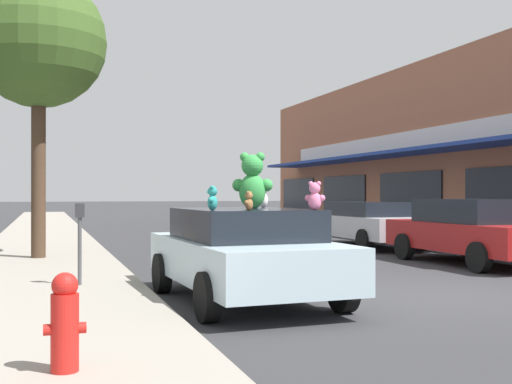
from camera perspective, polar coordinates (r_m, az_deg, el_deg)
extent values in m
plane|color=#333335|center=(10.44, 16.36, -8.79)|extent=(260.00, 260.00, 0.00)
cube|color=gray|center=(8.62, -18.31, -10.12)|extent=(3.00, 90.00, 0.15)
cube|color=navy|center=(22.31, 15.39, 3.67)|extent=(1.76, 28.36, 0.12)
cube|color=silver|center=(22.83, 17.13, 4.97)|extent=(0.08, 27.01, 0.70)
cube|color=black|center=(20.52, 21.72, -0.63)|extent=(0.06, 4.28, 2.00)
cube|color=black|center=(25.09, 13.42, -0.55)|extent=(0.06, 4.28, 2.00)
cube|color=black|center=(30.02, 7.77, -0.49)|extent=(0.06, 4.28, 2.00)
cube|color=black|center=(35.16, 3.73, -0.45)|extent=(0.06, 4.28, 2.00)
cube|color=#ADC6D1|center=(9.34, -1.06, -6.04)|extent=(2.08, 4.16, 0.60)
cube|color=black|center=(9.30, -1.06, -2.86)|extent=(1.77, 2.32, 0.44)
cylinder|color=black|center=(10.33, -8.37, -7.14)|extent=(0.23, 0.63, 0.62)
cylinder|color=black|center=(10.88, 1.31, -6.79)|extent=(0.23, 0.63, 0.62)
cylinder|color=black|center=(7.90, -4.35, -9.29)|extent=(0.23, 0.63, 0.62)
cylinder|color=black|center=(8.61, 7.74, -8.54)|extent=(0.23, 0.63, 0.62)
ellipsoid|color=green|center=(9.44, -0.33, 0.07)|extent=(0.49, 0.46, 0.51)
sphere|color=green|center=(9.45, -0.33, 2.37)|extent=(0.42, 0.42, 0.33)
sphere|color=green|center=(9.45, 0.38, 3.14)|extent=(0.18, 0.18, 0.14)
sphere|color=green|center=(9.46, -1.03, 3.13)|extent=(0.18, 0.18, 0.14)
sphere|color=#5ADA6D|center=(9.58, -0.26, 2.21)|extent=(0.16, 0.16, 0.12)
sphere|color=green|center=(9.46, 0.94, 0.61)|extent=(0.25, 0.25, 0.19)
sphere|color=green|center=(9.49, -1.56, 0.61)|extent=(0.25, 0.25, 0.19)
ellipsoid|color=olive|center=(8.30, -0.62, -1.12)|extent=(0.16, 0.16, 0.16)
sphere|color=olive|center=(8.30, -0.62, -0.33)|extent=(0.14, 0.14, 0.10)
sphere|color=olive|center=(8.33, -0.52, -0.06)|extent=(0.06, 0.06, 0.04)
sphere|color=olive|center=(8.27, -0.72, -0.06)|extent=(0.06, 0.06, 0.04)
sphere|color=tan|center=(8.32, -0.89, -0.37)|extent=(0.05, 0.05, 0.04)
sphere|color=olive|center=(8.36, -0.50, -0.93)|extent=(0.08, 0.08, 0.06)
sphere|color=olive|center=(8.25, -0.86, -0.94)|extent=(0.08, 0.08, 0.06)
ellipsoid|color=pink|center=(8.60, 5.24, -0.82)|extent=(0.24, 0.23, 0.24)
sphere|color=pink|center=(8.60, 5.24, 0.36)|extent=(0.21, 0.21, 0.15)
sphere|color=pink|center=(8.59, 5.60, 0.76)|extent=(0.09, 0.09, 0.06)
sphere|color=pink|center=(8.61, 4.89, 0.75)|extent=(0.09, 0.09, 0.06)
sphere|color=#FFA3DA|center=(8.66, 5.34, 0.30)|extent=(0.08, 0.08, 0.06)
sphere|color=pink|center=(8.59, 5.89, -0.54)|extent=(0.12, 0.12, 0.09)
sphere|color=pink|center=(8.63, 4.64, -0.54)|extent=(0.12, 0.12, 0.09)
ellipsoid|color=white|center=(10.40, 0.67, -0.73)|extent=(0.21, 0.22, 0.23)
sphere|color=white|center=(10.40, 0.67, 0.21)|extent=(0.19, 0.19, 0.15)
sphere|color=white|center=(10.45, 0.68, 0.52)|extent=(0.08, 0.08, 0.06)
sphere|color=white|center=(10.35, 0.65, 0.52)|extent=(0.08, 0.08, 0.06)
sphere|color=white|center=(10.40, 0.32, 0.16)|extent=(0.07, 0.07, 0.06)
sphere|color=white|center=(10.49, 0.62, -0.51)|extent=(0.11, 0.11, 0.08)
sphere|color=white|center=(10.31, 0.57, -0.51)|extent=(0.11, 0.11, 0.08)
ellipsoid|color=teal|center=(8.51, -3.89, -0.95)|extent=(0.18, 0.19, 0.20)
sphere|color=teal|center=(8.51, -3.89, 0.06)|extent=(0.17, 0.17, 0.13)
sphere|color=teal|center=(8.55, -3.85, 0.39)|extent=(0.07, 0.07, 0.05)
sphere|color=teal|center=(8.46, -3.93, 0.40)|extent=(0.07, 0.07, 0.05)
sphere|color=#47CDC6|center=(8.51, -4.25, 0.01)|extent=(0.06, 0.06, 0.05)
sphere|color=teal|center=(8.59, -3.89, -0.70)|extent=(0.10, 0.10, 0.07)
sphere|color=teal|center=(8.43, -4.05, -0.71)|extent=(0.10, 0.10, 0.07)
ellipsoid|color=blue|center=(9.66, 0.01, -0.93)|extent=(0.18, 0.17, 0.18)
sphere|color=blue|center=(9.66, 0.01, -0.15)|extent=(0.15, 0.15, 0.11)
sphere|color=blue|center=(9.69, 0.17, 0.11)|extent=(0.06, 0.06, 0.05)
sphere|color=blue|center=(9.63, -0.15, 0.12)|extent=(0.06, 0.06, 0.05)
sphere|color=#548DFF|center=(9.69, -0.20, -0.19)|extent=(0.06, 0.06, 0.04)
sphere|color=blue|center=(9.72, 0.24, -0.74)|extent=(0.09, 0.09, 0.07)
sphere|color=blue|center=(9.62, -0.32, -0.75)|extent=(0.09, 0.09, 0.07)
cube|color=maroon|center=(15.08, 18.72, -3.75)|extent=(1.83, 4.46, 0.62)
cube|color=black|center=(15.06, 18.72, -1.59)|extent=(1.61, 2.43, 0.52)
cylinder|color=black|center=(15.74, 13.06, -4.74)|extent=(0.20, 0.62, 0.62)
cylinder|color=black|center=(16.75, 18.32, -4.46)|extent=(0.20, 0.62, 0.62)
cylinder|color=black|center=(13.47, 19.22, -5.50)|extent=(0.20, 0.62, 0.62)
cube|color=#B7B7BC|center=(19.19, 9.92, -3.01)|extent=(1.82, 4.62, 0.61)
cube|color=black|center=(19.17, 9.92, -1.48)|extent=(1.60, 2.74, 0.41)
cylinder|color=black|center=(20.09, 5.74, -3.75)|extent=(0.20, 0.62, 0.62)
cylinder|color=black|center=(20.88, 10.22, -3.62)|extent=(0.20, 0.62, 0.62)
cylinder|color=black|center=(17.53, 9.57, -4.28)|extent=(0.20, 0.62, 0.62)
cylinder|color=black|center=(18.42, 14.49, -4.07)|extent=(0.20, 0.62, 0.62)
cylinder|color=#473323|center=(15.07, -18.77, 1.23)|extent=(0.31, 0.31, 3.57)
sphere|color=#3D5B23|center=(15.45, -18.76, 12.63)|extent=(2.99, 2.99, 2.99)
cylinder|color=red|center=(5.44, -16.63, -11.89)|extent=(0.22, 0.22, 0.62)
sphere|color=red|center=(5.38, -16.63, -7.96)|extent=(0.21, 0.21, 0.21)
cylinder|color=red|center=(5.43, -17.87, -11.57)|extent=(0.10, 0.09, 0.09)
cylinder|color=red|center=(5.44, -15.39, -11.56)|extent=(0.10, 0.09, 0.09)
cylinder|color=#4C4C51|center=(10.38, -15.40, -5.10)|extent=(0.06, 0.06, 1.05)
cube|color=#2D2D33|center=(10.35, -15.40, -1.59)|extent=(0.14, 0.10, 0.22)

